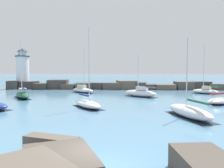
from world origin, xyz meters
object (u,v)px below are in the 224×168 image
object	(u,v)px
sailboat_moored_2	(205,91)
sailboat_moored_5	(83,90)
sailboat_moored_0	(140,93)
sailboat_moored_7	(189,111)
sailboat_moored_1	(224,101)
lighthouse	(23,72)
sailboat_moored_4	(22,94)
sailboat_moored_3	(88,104)

from	to	relation	value
sailboat_moored_2	sailboat_moored_5	bearing A→B (deg)	177.85
sailboat_moored_0	sailboat_moored_5	world-z (taller)	sailboat_moored_5
sailboat_moored_7	sailboat_moored_1	bearing A→B (deg)	50.44
lighthouse	sailboat_moored_0	world-z (taller)	lighthouse
sailboat_moored_0	sailboat_moored_4	xyz separation A→B (m)	(-21.35, -3.03, -0.05)
sailboat_moored_2	sailboat_moored_7	distance (m)	26.29
lighthouse	sailboat_moored_2	distance (m)	46.83
sailboat_moored_5	sailboat_moored_0	bearing A→B (deg)	-29.89
sailboat_moored_0	sailboat_moored_3	world-z (taller)	sailboat_moored_3
sailboat_moored_1	sailboat_moored_4	xyz separation A→B (m)	(-32.84, 5.52, 0.19)
sailboat_moored_1	sailboat_moored_3	bearing A→B (deg)	-168.37
sailboat_moored_4	lighthouse	bearing A→B (deg)	114.82
lighthouse	sailboat_moored_3	xyz separation A→B (m)	(22.96, -30.27, -4.12)
sailboat_moored_0	sailboat_moored_2	distance (m)	15.49
sailboat_moored_3	sailboat_moored_2	bearing A→B (deg)	39.99
sailboat_moored_5	sailboat_moored_4	bearing A→B (deg)	-131.74
sailboat_moored_4	sailboat_moored_7	world-z (taller)	sailboat_moored_4
sailboat_moored_0	sailboat_moored_2	size ratio (longest dim) A/B	0.74
sailboat_moored_0	sailboat_moored_7	xyz separation A→B (m)	(3.69, -17.99, -0.10)
lighthouse	sailboat_moored_3	distance (m)	38.22
lighthouse	sailboat_moored_0	size ratio (longest dim) A/B	1.41
lighthouse	sailboat_moored_4	world-z (taller)	lighthouse
sailboat_moored_0	sailboat_moored_2	xyz separation A→B (m)	(14.24, 6.09, -0.10)
sailboat_moored_0	sailboat_moored_5	size ratio (longest dim) A/B	0.80
sailboat_moored_0	sailboat_moored_1	size ratio (longest dim) A/B	1.05
sailboat_moored_1	sailboat_moored_2	size ratio (longest dim) A/B	0.71
sailboat_moored_0	sailboat_moored_5	distance (m)	14.22
sailboat_moored_2	sailboat_moored_3	xyz separation A→B (m)	(-22.22, -18.64, -0.10)
sailboat_moored_1	sailboat_moored_7	xyz separation A→B (m)	(-7.80, -9.45, 0.13)
lighthouse	sailboat_moored_2	xyz separation A→B (m)	(45.18, -11.63, -4.01)
sailboat_moored_1	sailboat_moored_3	world-z (taller)	sailboat_moored_3
sailboat_moored_0	sailboat_moored_7	distance (m)	18.37
sailboat_moored_2	sailboat_moored_3	distance (m)	29.00
sailboat_moored_7	sailboat_moored_0	bearing A→B (deg)	101.59
lighthouse	sailboat_moored_5	xyz separation A→B (m)	(18.62, -10.64, -3.99)
sailboat_moored_2	sailboat_moored_4	size ratio (longest dim) A/B	1.02
sailboat_moored_5	sailboat_moored_7	world-z (taller)	sailboat_moored_5
sailboat_moored_4	sailboat_moored_5	size ratio (longest dim) A/B	1.05
sailboat_moored_1	sailboat_moored_7	distance (m)	12.25
sailboat_moored_2	sailboat_moored_5	size ratio (longest dim) A/B	1.08
sailboat_moored_5	sailboat_moored_2	bearing A→B (deg)	-2.15
sailboat_moored_1	sailboat_moored_7	world-z (taller)	sailboat_moored_7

